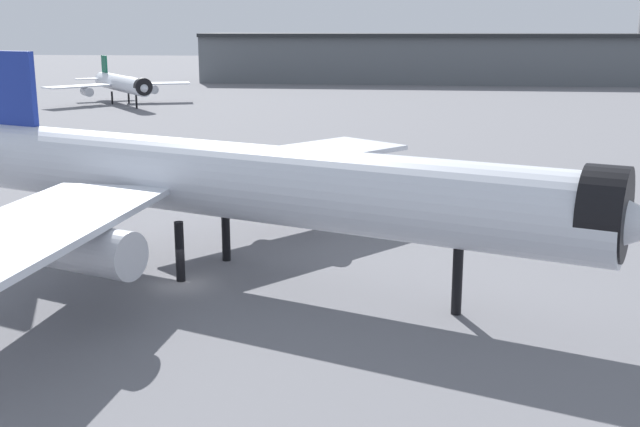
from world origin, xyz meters
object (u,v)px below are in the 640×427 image
airliner_far_taxiway (121,84)px  service_truck_front (314,169)px  baggage_cart_trailing (106,182)px  airliner_near_gate (227,181)px

airliner_far_taxiway → service_truck_front: (58.37, -91.24, -3.35)m
airliner_far_taxiway → baggage_cart_trailing: 105.18m
airliner_far_taxiway → baggage_cart_trailing: bearing=-17.1°
airliner_far_taxiway → baggage_cart_trailing: size_ratio=12.26×
airliner_near_gate → service_truck_front: bearing=108.3°
baggage_cart_trailing → airliner_near_gate: bearing=-25.1°
airliner_far_taxiway → service_truck_front: bearing=-4.1°
service_truck_front → baggage_cart_trailing: (-23.14, -7.79, -0.61)m
airliner_far_taxiway → service_truck_front: 108.36m
airliner_near_gate → baggage_cart_trailing: 36.51m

